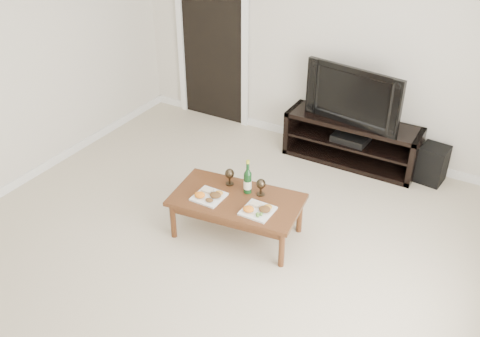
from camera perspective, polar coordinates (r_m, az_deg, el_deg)
name	(u,v)px	position (r m, az deg, el deg)	size (l,w,h in m)	color
floor	(197,272)	(4.86, -4.56, -10.95)	(5.50, 5.50, 0.00)	beige
back_wall	(328,42)	(6.36, 9.35, 13.14)	(5.00, 0.04, 2.60)	silver
doorway	(213,44)	(7.08, -2.94, 13.08)	(0.90, 0.02, 2.05)	black
media_console	(351,141)	(6.38, 11.78, 2.85)	(1.55, 0.45, 0.55)	black
television	(357,94)	(6.11, 12.39, 7.82)	(1.15, 0.15, 0.66)	black
av_receiver	(351,138)	(6.35, 11.74, 3.22)	(0.40, 0.30, 0.08)	black
subwoofer	(432,164)	(6.29, 19.83, 0.44)	(0.28, 0.28, 0.43)	black
coffee_table	(237,216)	(5.13, -0.35, -5.11)	(1.21, 0.66, 0.42)	#552C17
plate_left	(209,195)	(5.00, -3.35, -2.79)	(0.27, 0.27, 0.07)	white
plate_right	(258,209)	(4.81, 1.90, -4.30)	(0.27, 0.27, 0.07)	white
wine_bottle	(248,176)	(4.99, 0.83, -0.86)	(0.07, 0.07, 0.35)	#0E3414
goblet_left	(230,177)	(5.16, -1.12, -0.88)	(0.09, 0.09, 0.17)	#342A1C
goblet_right	(261,187)	(5.01, 2.23, -1.99)	(0.09, 0.09, 0.17)	#342A1C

